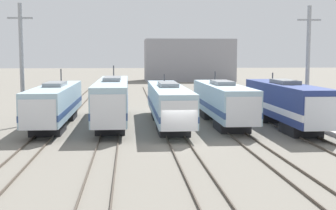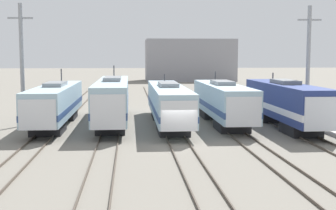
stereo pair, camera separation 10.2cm
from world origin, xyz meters
The scene contains 14 objects.
ground_plane centered at (0.00, 0.00, 0.00)m, with size 400.00×400.00×0.00m, color slate.
rail_pair_far_left centered at (-10.20, 0.00, 0.07)m, with size 1.50×120.00×0.15m.
rail_pair_center_left centered at (-5.10, 0.00, 0.07)m, with size 1.51×120.00×0.15m.
rail_pair_center centered at (0.00, 0.00, 0.07)m, with size 1.51×120.00×0.15m.
rail_pair_center_right centered at (5.10, 0.00, 0.07)m, with size 1.51×120.00×0.15m.
rail_pair_far_right centered at (10.20, 0.00, 0.07)m, with size 1.50×120.00×0.15m.
locomotive_far_left centered at (-10.20, 9.32, 2.04)m, with size 2.98×17.41×5.04m.
locomotive_center_left centered at (-5.10, 10.29, 2.24)m, with size 2.85×19.90×5.33m.
locomotive_center centered at (0.00, 8.93, 2.02)m, with size 2.93×19.39×4.49m.
locomotive_center_right centered at (5.10, 9.32, 2.08)m, with size 3.02×16.74×4.76m.
locomotive_far_right centered at (10.20, 6.76, 2.17)m, with size 2.89×16.40×4.72m.
catenary_tower_left centered at (-13.08, 9.75, 5.63)m, with size 2.24×0.37×10.96m.
catenary_tower_right centered at (13.23, 9.75, 5.63)m, with size 2.24×0.37×10.96m.
depot_building centered at (11.48, 83.61, 5.13)m, with size 21.76×12.38×10.26m.
Camera 2 is at (-3.51, -33.05, 6.38)m, focal length 50.00 mm.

